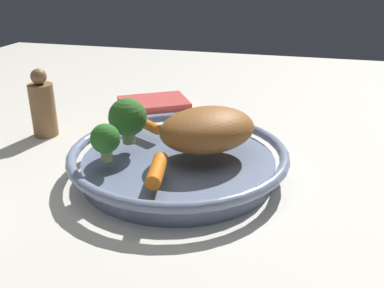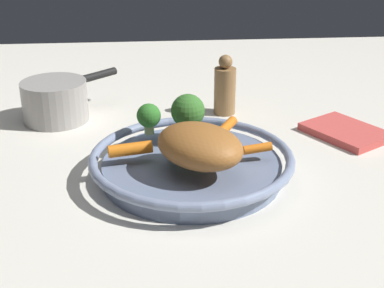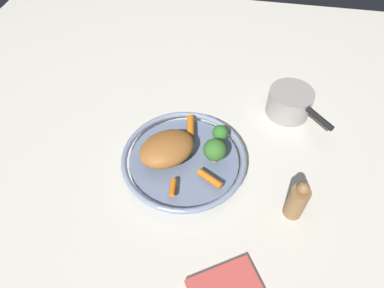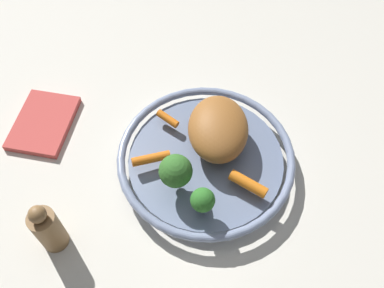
{
  "view_description": "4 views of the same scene",
  "coord_description": "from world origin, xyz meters",
  "px_view_note": "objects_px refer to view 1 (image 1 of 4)",
  "views": [
    {
      "loc": [
        -0.17,
        0.56,
        0.3
      ],
      "look_at": [
        -0.03,
        0.03,
        0.06
      ],
      "focal_mm": 40.67,
      "sensor_mm": 36.0,
      "label": 1
    },
    {
      "loc": [
        -0.79,
        0.06,
        0.42
      ],
      "look_at": [
        0.01,
        -0.0,
        0.06
      ],
      "focal_mm": 51.99,
      "sensor_mm": 36.0,
      "label": 2
    },
    {
      "loc": [
        0.11,
        -0.51,
        0.73
      ],
      "look_at": [
        0.02,
        0.02,
        0.07
      ],
      "focal_mm": 31.24,
      "sensor_mm": 36.0,
      "label": 3
    },
    {
      "loc": [
        0.32,
        0.26,
        0.71
      ],
      "look_at": [
        0.01,
        -0.02,
        0.07
      ],
      "focal_mm": 40.29,
      "sensor_mm": 36.0,
      "label": 4
    }
  ],
  "objects_px": {
    "baby_carrot_center": "(145,123)",
    "broccoli_floret_edge": "(105,139)",
    "dish_towel": "(154,103)",
    "baby_carrot_left": "(157,170)",
    "baby_carrot_right": "(200,120)",
    "pepper_mill": "(43,107)",
    "roast_chicken_piece": "(207,129)",
    "serving_bowl": "(179,160)",
    "broccoli_floret_mid": "(128,118)"
  },
  "relations": [
    {
      "from": "baby_carrot_center",
      "to": "broccoli_floret_mid",
      "type": "distance_m",
      "value": 0.07
    },
    {
      "from": "serving_bowl",
      "to": "broccoli_floret_mid",
      "type": "relative_size",
      "value": 4.66
    },
    {
      "from": "serving_bowl",
      "to": "dish_towel",
      "type": "height_order",
      "value": "serving_bowl"
    },
    {
      "from": "baby_carrot_left",
      "to": "baby_carrot_right",
      "type": "bearing_deg",
      "value": -91.98
    },
    {
      "from": "baby_carrot_center",
      "to": "pepper_mill",
      "type": "height_order",
      "value": "pepper_mill"
    },
    {
      "from": "roast_chicken_piece",
      "to": "dish_towel",
      "type": "relative_size",
      "value": 0.99
    },
    {
      "from": "roast_chicken_piece",
      "to": "pepper_mill",
      "type": "distance_m",
      "value": 0.34
    },
    {
      "from": "baby_carrot_right",
      "to": "baby_carrot_left",
      "type": "bearing_deg",
      "value": 88.02
    },
    {
      "from": "roast_chicken_piece",
      "to": "baby_carrot_right",
      "type": "distance_m",
      "value": 0.1
    },
    {
      "from": "broccoli_floret_edge",
      "to": "broccoli_floret_mid",
      "type": "bearing_deg",
      "value": -95.08
    },
    {
      "from": "dish_towel",
      "to": "broccoli_floret_edge",
      "type": "bearing_deg",
      "value": 99.69
    },
    {
      "from": "baby_carrot_center",
      "to": "broccoli_floret_edge",
      "type": "xyz_separation_m",
      "value": [
        0.01,
        0.13,
        0.02
      ]
    },
    {
      "from": "baby_carrot_left",
      "to": "broccoli_floret_mid",
      "type": "distance_m",
      "value": 0.13
    },
    {
      "from": "baby_carrot_left",
      "to": "baby_carrot_right",
      "type": "height_order",
      "value": "baby_carrot_left"
    },
    {
      "from": "pepper_mill",
      "to": "broccoli_floret_mid",
      "type": "bearing_deg",
      "value": 156.13
    },
    {
      "from": "baby_carrot_left",
      "to": "serving_bowl",
      "type": "bearing_deg",
      "value": -89.87
    },
    {
      "from": "pepper_mill",
      "to": "dish_towel",
      "type": "height_order",
      "value": "pepper_mill"
    },
    {
      "from": "baby_carrot_left",
      "to": "dish_towel",
      "type": "xyz_separation_m",
      "value": [
        0.15,
        -0.4,
        -0.05
      ]
    },
    {
      "from": "roast_chicken_piece",
      "to": "broccoli_floret_edge",
      "type": "bearing_deg",
      "value": 30.7
    },
    {
      "from": "baby_carrot_left",
      "to": "broccoli_floret_edge",
      "type": "height_order",
      "value": "broccoli_floret_edge"
    },
    {
      "from": "baby_carrot_center",
      "to": "pepper_mill",
      "type": "distance_m",
      "value": 0.21
    },
    {
      "from": "baby_carrot_center",
      "to": "serving_bowl",
      "type": "bearing_deg",
      "value": 140.19
    },
    {
      "from": "roast_chicken_piece",
      "to": "baby_carrot_center",
      "type": "distance_m",
      "value": 0.13
    },
    {
      "from": "serving_bowl",
      "to": "roast_chicken_piece",
      "type": "relative_size",
      "value": 2.26
    },
    {
      "from": "baby_carrot_left",
      "to": "broccoli_floret_edge",
      "type": "distance_m",
      "value": 0.09
    },
    {
      "from": "baby_carrot_center",
      "to": "baby_carrot_right",
      "type": "xyz_separation_m",
      "value": [
        -0.08,
        -0.04,
        -0.0
      ]
    },
    {
      "from": "broccoli_floret_mid",
      "to": "dish_towel",
      "type": "bearing_deg",
      "value": -77.15
    },
    {
      "from": "baby_carrot_left",
      "to": "baby_carrot_right",
      "type": "xyz_separation_m",
      "value": [
        -0.01,
        -0.2,
        -0.0
      ]
    },
    {
      "from": "roast_chicken_piece",
      "to": "broccoli_floret_mid",
      "type": "distance_m",
      "value": 0.12
    },
    {
      "from": "baby_carrot_left",
      "to": "baby_carrot_right",
      "type": "relative_size",
      "value": 1.51
    },
    {
      "from": "roast_chicken_piece",
      "to": "dish_towel",
      "type": "height_order",
      "value": "roast_chicken_piece"
    },
    {
      "from": "baby_carrot_center",
      "to": "dish_towel",
      "type": "xyz_separation_m",
      "value": [
        0.07,
        -0.24,
        -0.04
      ]
    },
    {
      "from": "broccoli_floret_mid",
      "to": "baby_carrot_right",
      "type": "bearing_deg",
      "value": -129.66
    },
    {
      "from": "roast_chicken_piece",
      "to": "baby_carrot_left",
      "type": "xyz_separation_m",
      "value": [
        0.04,
        0.11,
        -0.02
      ]
    },
    {
      "from": "roast_chicken_piece",
      "to": "baby_carrot_right",
      "type": "relative_size",
      "value": 3.17
    },
    {
      "from": "serving_bowl",
      "to": "pepper_mill",
      "type": "relative_size",
      "value": 2.62
    },
    {
      "from": "roast_chicken_piece",
      "to": "pepper_mill",
      "type": "height_order",
      "value": "pepper_mill"
    },
    {
      "from": "broccoli_floret_edge",
      "to": "dish_towel",
      "type": "xyz_separation_m",
      "value": [
        0.06,
        -0.37,
        -0.07
      ]
    },
    {
      "from": "pepper_mill",
      "to": "serving_bowl",
      "type": "bearing_deg",
      "value": 162.06
    },
    {
      "from": "roast_chicken_piece",
      "to": "dish_towel",
      "type": "distance_m",
      "value": 0.36
    },
    {
      "from": "serving_bowl",
      "to": "dish_towel",
      "type": "xyz_separation_m",
      "value": [
        0.15,
        -0.31,
        -0.02
      ]
    },
    {
      "from": "baby_carrot_left",
      "to": "baby_carrot_right",
      "type": "distance_m",
      "value": 0.2
    },
    {
      "from": "baby_carrot_center",
      "to": "broccoli_floret_mid",
      "type": "xyz_separation_m",
      "value": [
        0.0,
        0.06,
        0.03
      ]
    },
    {
      "from": "roast_chicken_piece",
      "to": "broccoli_floret_edge",
      "type": "height_order",
      "value": "roast_chicken_piece"
    },
    {
      "from": "serving_bowl",
      "to": "baby_carrot_right",
      "type": "xyz_separation_m",
      "value": [
        -0.01,
        -0.1,
        0.03
      ]
    },
    {
      "from": "dish_towel",
      "to": "baby_carrot_center",
      "type": "bearing_deg",
      "value": 106.39
    },
    {
      "from": "baby_carrot_right",
      "to": "pepper_mill",
      "type": "distance_m",
      "value": 0.29
    },
    {
      "from": "broccoli_floret_mid",
      "to": "dish_towel",
      "type": "xyz_separation_m",
      "value": [
        0.07,
        -0.3,
        -0.08
      ]
    },
    {
      "from": "baby_carrot_right",
      "to": "serving_bowl",
      "type": "bearing_deg",
      "value": 86.07
    },
    {
      "from": "baby_carrot_right",
      "to": "broccoli_floret_mid",
      "type": "distance_m",
      "value": 0.14
    }
  ]
}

